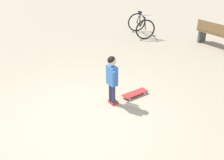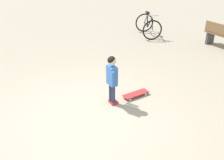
{
  "view_description": "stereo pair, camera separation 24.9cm",
  "coord_description": "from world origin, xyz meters",
  "views": [
    {
      "loc": [
        3.81,
        1.02,
        2.86
      ],
      "look_at": [
        -0.6,
        0.38,
        0.55
      ],
      "focal_mm": 40.34,
      "sensor_mm": 36.0,
      "label": 1
    },
    {
      "loc": [
        3.77,
        1.27,
        2.86
      ],
      "look_at": [
        -0.6,
        0.38,
        0.55
      ],
      "focal_mm": 40.34,
      "sensor_mm": 36.0,
      "label": 2
    }
  ],
  "objects": [
    {
      "name": "skateboard",
      "position": [
        -0.98,
        0.83,
        0.06
      ],
      "size": [
        0.55,
        0.57,
        0.07
      ],
      "color": "#B22D2D",
      "rests_on": "ground"
    },
    {
      "name": "bicycle_mid",
      "position": [
        -5.47,
        0.76,
        0.38
      ],
      "size": [
        1.25,
        1.04,
        0.85
      ],
      "color": "black",
      "rests_on": "ground"
    },
    {
      "name": "child_person",
      "position": [
        -0.6,
        0.38,
        0.66
      ],
      "size": [
        0.4,
        0.27,
        1.06
      ],
      "color": "#2D3351",
      "rests_on": "ground"
    },
    {
      "name": "ground_plane",
      "position": [
        0.0,
        0.0,
        0.0
      ],
      "size": [
        50.0,
        50.0,
        0.0
      ],
      "primitive_type": "plane",
      "color": "tan"
    }
  ]
}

